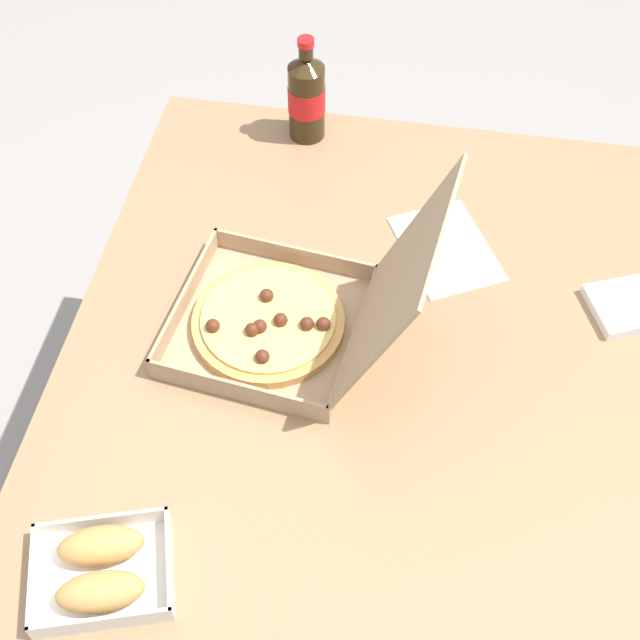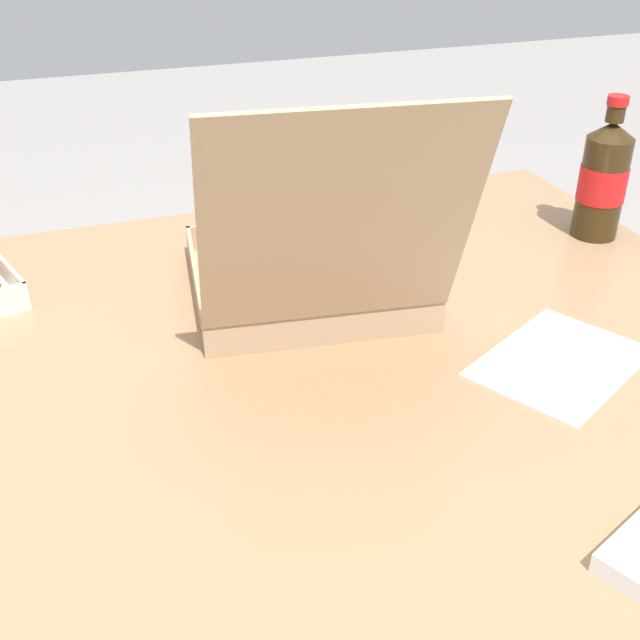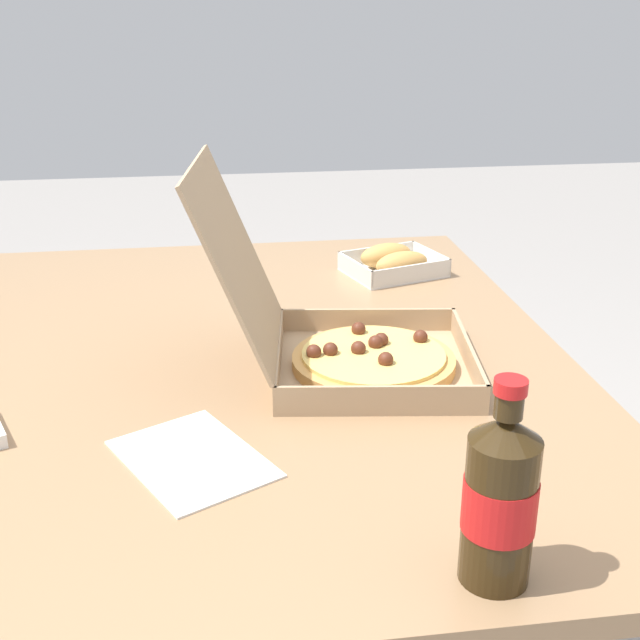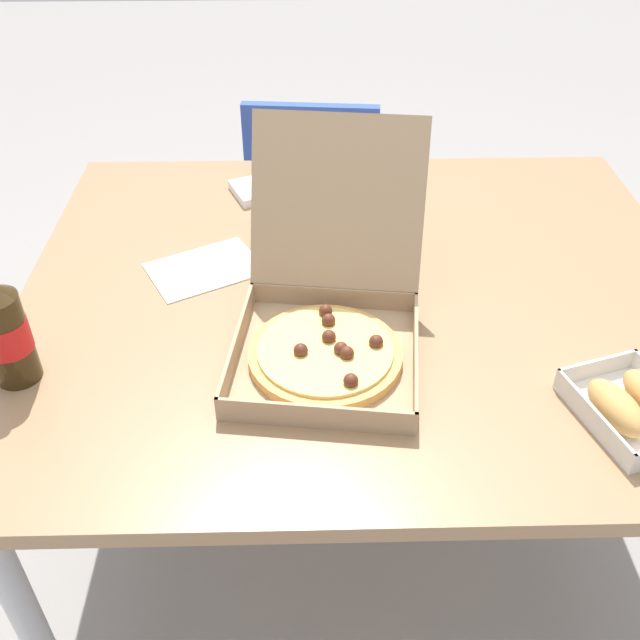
{
  "view_description": "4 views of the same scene",
  "coord_description": "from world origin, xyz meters",
  "px_view_note": "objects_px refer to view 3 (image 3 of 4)",
  "views": [
    {
      "loc": [
        0.79,
        0.02,
        1.92
      ],
      "look_at": [
        -0.08,
        -0.13,
        0.77
      ],
      "focal_mm": 49.46,
      "sensor_mm": 36.0,
      "label": 1
    },
    {
      "loc": [
        0.22,
        0.71,
        1.25
      ],
      "look_at": [
        -0.07,
        -0.11,
        0.74
      ],
      "focal_mm": 43.9,
      "sensor_mm": 36.0,
      "label": 2
    },
    {
      "loc": [
        -1.23,
        0.03,
        1.29
      ],
      "look_at": [
        -0.01,
        -0.14,
        0.79
      ],
      "focal_mm": 46.04,
      "sensor_mm": 36.0,
      "label": 3
    },
    {
      "loc": [
        -0.11,
        -1.11,
        1.53
      ],
      "look_at": [
        -0.09,
        -0.15,
        0.77
      ],
      "focal_mm": 39.93,
      "sensor_mm": 36.0,
      "label": 4
    }
  ],
  "objects_px": {
    "paper_menu": "(193,459)",
    "pizza_box_open": "(349,342)",
    "bread_side_box": "(394,262)",
    "cola_bottle": "(500,499)"
  },
  "relations": [
    {
      "from": "bread_side_box",
      "to": "paper_menu",
      "type": "distance_m",
      "value": 0.81
    },
    {
      "from": "cola_bottle",
      "to": "paper_menu",
      "type": "distance_m",
      "value": 0.42
    },
    {
      "from": "bread_side_box",
      "to": "paper_menu",
      "type": "height_order",
      "value": "bread_side_box"
    },
    {
      "from": "bread_side_box",
      "to": "pizza_box_open",
      "type": "bearing_deg",
      "value": 158.98
    },
    {
      "from": "paper_menu",
      "to": "pizza_box_open",
      "type": "bearing_deg",
      "value": -74.0
    },
    {
      "from": "paper_menu",
      "to": "bread_side_box",
      "type": "bearing_deg",
      "value": -59.25
    },
    {
      "from": "bread_side_box",
      "to": "cola_bottle",
      "type": "bearing_deg",
      "value": 173.21
    },
    {
      "from": "pizza_box_open",
      "to": "cola_bottle",
      "type": "distance_m",
      "value": 0.51
    },
    {
      "from": "bread_side_box",
      "to": "cola_bottle",
      "type": "relative_size",
      "value": 1.01
    },
    {
      "from": "cola_bottle",
      "to": "paper_menu",
      "type": "relative_size",
      "value": 1.07
    }
  ]
}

